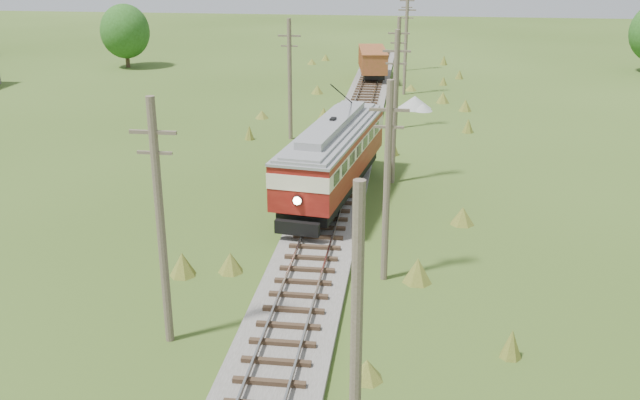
# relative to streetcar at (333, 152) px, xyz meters

# --- Properties ---
(railbed_main) EXTENTS (3.60, 96.00, 0.57)m
(railbed_main) POSITION_rel_streetcar_xyz_m (0.00, 6.51, -2.60)
(railbed_main) COLOR #605B54
(railbed_main) RESTS_ON ground
(streetcar) EXTENTS (4.91, 13.45, 6.09)m
(streetcar) POSITION_rel_streetcar_xyz_m (0.00, 0.00, 0.00)
(streetcar) COLOR black
(streetcar) RESTS_ON ground
(gondola) EXTENTS (3.53, 8.17, 2.63)m
(gondola) POSITION_rel_streetcar_xyz_m (0.00, 36.32, -0.81)
(gondola) COLOR black
(gondola) RESTS_ON ground
(gravel_pile) EXTENTS (2.98, 3.16, 1.08)m
(gravel_pile) POSITION_rel_streetcar_xyz_m (4.54, 23.58, -2.28)
(gravel_pile) COLOR gray
(gravel_pile) RESTS_ON ground
(utility_pole_r_1) EXTENTS (0.30, 0.30, 8.80)m
(utility_pole_r_1) POSITION_rel_streetcar_xyz_m (3.10, -22.49, 1.61)
(utility_pole_r_1) COLOR brown
(utility_pole_r_1) RESTS_ON ground
(utility_pole_r_2) EXTENTS (1.60, 0.30, 8.60)m
(utility_pole_r_2) POSITION_rel_streetcar_xyz_m (3.30, -9.49, 1.63)
(utility_pole_r_2) COLOR brown
(utility_pole_r_2) RESTS_ON ground
(utility_pole_r_3) EXTENTS (1.60, 0.30, 9.00)m
(utility_pole_r_3) POSITION_rel_streetcar_xyz_m (3.20, 3.51, 1.84)
(utility_pole_r_3) COLOR brown
(utility_pole_r_3) RESTS_ON ground
(utility_pole_r_4) EXTENTS (1.60, 0.30, 8.40)m
(utility_pole_r_4) POSITION_rel_streetcar_xyz_m (3.00, 16.51, 1.53)
(utility_pole_r_4) COLOR brown
(utility_pole_r_4) RESTS_ON ground
(utility_pole_r_5) EXTENTS (1.60, 0.30, 8.90)m
(utility_pole_r_5) POSITION_rel_streetcar_xyz_m (3.40, 29.51, 1.79)
(utility_pole_r_5) COLOR brown
(utility_pole_r_5) RESTS_ON ground
(utility_pole_r_6) EXTENTS (1.60, 0.30, 8.70)m
(utility_pole_r_6) POSITION_rel_streetcar_xyz_m (3.20, 42.51, 1.69)
(utility_pole_r_6) COLOR brown
(utility_pole_r_6) RESTS_ON ground
(utility_pole_l_a) EXTENTS (1.60, 0.30, 9.00)m
(utility_pole_l_a) POSITION_rel_streetcar_xyz_m (-4.20, -15.49, 1.84)
(utility_pole_l_a) COLOR brown
(utility_pole_l_a) RESTS_ON ground
(utility_pole_l_b) EXTENTS (1.60, 0.30, 8.60)m
(utility_pole_l_b) POSITION_rel_streetcar_xyz_m (-4.50, 12.51, 1.63)
(utility_pole_l_b) COLOR brown
(utility_pole_l_b) RESTS_ON ground
(tree_mid_a) EXTENTS (5.46, 5.46, 7.03)m
(tree_mid_a) POSITION_rel_streetcar_xyz_m (-28.00, 40.51, 1.23)
(tree_mid_a) COLOR #38281C
(tree_mid_a) RESTS_ON ground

